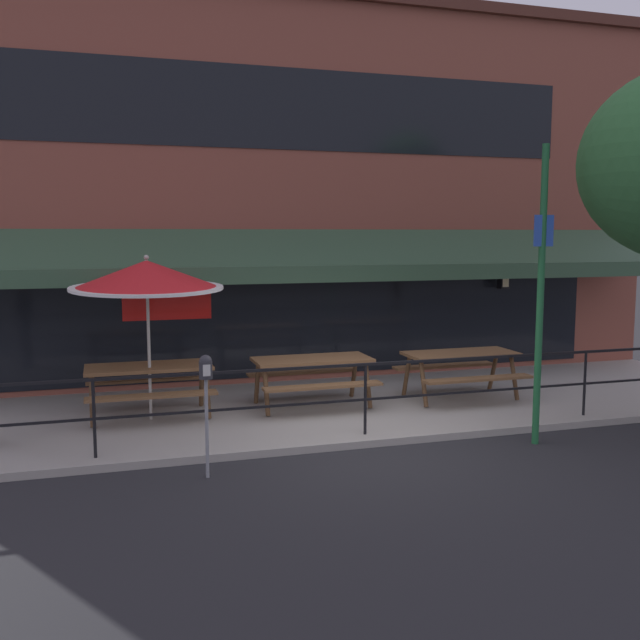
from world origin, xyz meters
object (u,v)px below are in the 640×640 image
Objects in this scene: picnic_table_right at (460,362)px; patio_umbrella_left at (147,276)px; parking_meter_near at (206,379)px; picnic_table_centre at (312,368)px; street_sign_pole at (541,293)px; picnic_table_left at (149,376)px.

picnic_table_right is 0.76× the size of patio_umbrella_left.
parking_meter_near is (-4.43, -2.31, 0.44)m from picnic_table_right.
parking_meter_near is (-1.98, -2.50, 0.44)m from picnic_table_centre.
street_sign_pole is (4.35, 0.06, 0.86)m from parking_meter_near.
picnic_table_centre is at bearing 1.50° from patio_umbrella_left.
patio_umbrella_left is 5.38m from street_sign_pole.
picnic_table_left is 2.67m from parking_meter_near.
street_sign_pole is at bearing -27.68° from picnic_table_left.
picnic_table_right is (2.45, -0.19, 0.00)m from picnic_table_centre.
picnic_table_left is at bearing 177.76° from picnic_table_centre.
patio_umbrella_left is (-4.90, 0.12, 1.47)m from picnic_table_right.
picnic_table_left is at bearing 152.32° from street_sign_pole.
parking_meter_near is at bearing -128.39° from picnic_table_centre.
picnic_table_left is 0.76× the size of patio_umbrella_left.
parking_meter_near is at bearing -79.67° from picnic_table_left.
picnic_table_left is 0.46× the size of street_sign_pole.
picnic_table_centre is 3.64m from street_sign_pole.
patio_umbrella_left is at bearing 178.56° from picnic_table_right.
picnic_table_centre is at bearing 51.61° from parking_meter_near.
street_sign_pole is (-0.08, -2.25, 1.30)m from picnic_table_right.
patio_umbrella_left is (-2.45, -0.06, 1.47)m from picnic_table_centre.
parking_meter_near is at bearing -79.01° from patio_umbrella_left.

